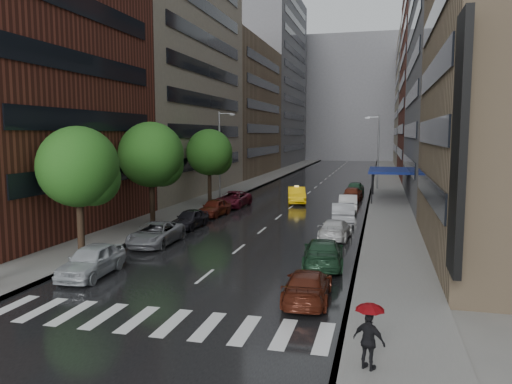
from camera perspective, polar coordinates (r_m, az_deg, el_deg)
ground at (r=21.34m, az=-9.62°, el=-12.43°), size 220.00×220.00×0.00m
road at (r=69.26m, az=7.25°, el=0.89°), size 14.00×140.00×0.01m
sidewalk_left at (r=70.89m, az=0.01°, el=1.13°), size 4.00×140.00×0.15m
sidewalk_right at (r=68.77m, az=14.72°, el=0.74°), size 4.00×140.00×0.15m
crosswalk at (r=19.56m, az=-11.50°, el=-14.25°), size 13.15×2.80×0.01m
buildings_left at (r=81.13m, az=-2.65°, el=13.09°), size 8.00×108.00×38.00m
buildings_right at (r=75.85m, az=19.66°, el=12.43°), size 8.05×109.10×36.00m
building_far at (r=136.96m, az=10.85°, el=10.37°), size 40.00×14.00×32.00m
tree_near at (r=30.31m, az=-19.66°, el=2.71°), size 4.64×4.64×7.40m
tree_mid at (r=38.41m, az=-11.89°, el=4.18°), size 4.92×4.92×7.84m
tree_far at (r=50.47m, az=-5.36°, el=4.53°), size 4.65×4.65×7.42m
taxi at (r=50.20m, az=4.66°, el=-0.36°), size 2.67×5.14×1.61m
parked_cars_left at (r=37.29m, az=-7.53°, el=-2.98°), size 2.69×29.10×1.56m
parked_cars_right at (r=39.25m, az=9.84°, el=-2.52°), size 2.52×42.78×1.59m
ped_red_umbrella at (r=15.25m, az=12.83°, el=-15.16°), size 1.08×0.82×2.01m
street_lamp_left at (r=51.02m, az=-4.10°, el=4.36°), size 1.74×0.22×9.00m
street_lamp_right at (r=63.45m, az=13.72°, el=4.64°), size 1.74×0.22×9.00m
awning at (r=53.56m, az=14.93°, el=2.38°), size 4.00×8.00×3.12m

